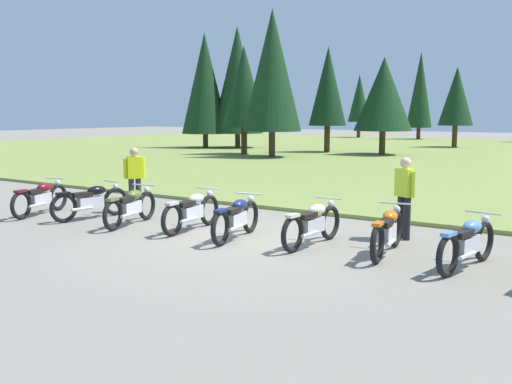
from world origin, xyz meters
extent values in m
plane|color=gray|center=(0.00, 0.00, 0.00)|extent=(140.00, 140.00, 0.00)
cube|color=olive|center=(0.00, 25.39, 0.05)|extent=(80.00, 44.00, 0.10)
cylinder|color=#47331E|center=(-11.09, 44.29, 0.59)|extent=(0.36, 0.36, 1.17)
cone|color=#143319|center=(-11.09, 44.29, 4.63)|extent=(2.33, 2.33, 6.93)
cylinder|color=#47331E|center=(-13.18, 18.96, 0.85)|extent=(0.36, 0.36, 1.70)
cone|color=#143319|center=(-13.18, 18.96, 4.06)|extent=(2.63, 2.63, 4.73)
cylinder|color=#47331E|center=(-17.30, 24.04, 0.56)|extent=(0.36, 0.36, 1.11)
cone|color=#143319|center=(-17.30, 24.04, 4.79)|extent=(3.58, 3.58, 7.35)
cylinder|color=#47331E|center=(-17.32, 44.74, 0.82)|extent=(0.36, 0.36, 1.64)
cone|color=#143319|center=(-17.32, 44.74, 3.95)|extent=(2.18, 2.18, 4.63)
cylinder|color=#47331E|center=(-4.75, 33.14, 0.82)|extent=(0.36, 0.36, 1.65)
cone|color=#143319|center=(-4.75, 33.14, 3.71)|extent=(2.43, 2.43, 4.12)
cylinder|color=#47331E|center=(-19.20, 22.80, 0.55)|extent=(0.36, 0.36, 1.09)
cone|color=#143319|center=(-19.20, 22.80, 4.56)|extent=(3.29, 3.29, 6.93)
cylinder|color=#47331E|center=(-6.23, 23.19, 0.75)|extent=(0.36, 0.36, 1.50)
cone|color=#143319|center=(-6.23, 23.19, 3.62)|extent=(3.37, 3.37, 4.24)
cylinder|color=#47331E|center=(-9.98, 23.46, 0.87)|extent=(0.36, 0.36, 1.75)
cone|color=#143319|center=(-9.98, 23.46, 4.17)|extent=(2.33, 2.33, 4.84)
cylinder|color=#47331E|center=(-10.58, 17.95, 0.77)|extent=(0.36, 0.36, 1.53)
cone|color=#143319|center=(-10.58, 17.95, 4.83)|extent=(3.24, 3.24, 6.60)
torus|color=black|center=(-5.99, 0.20, 0.35)|extent=(0.28, 0.70, 0.70)
torus|color=black|center=(-5.62, -1.15, 0.35)|extent=(0.28, 0.70, 0.70)
cube|color=silver|center=(-5.81, -0.47, 0.40)|extent=(0.36, 0.67, 0.28)
ellipsoid|color=maroon|center=(-5.86, -0.30, 0.68)|extent=(0.38, 0.53, 0.22)
cube|color=black|center=(-5.75, -0.68, 0.62)|extent=(0.34, 0.52, 0.10)
cube|color=maroon|center=(-5.62, -1.15, 0.69)|extent=(0.22, 0.35, 0.06)
cylinder|color=silver|center=(-5.97, 0.11, 0.86)|extent=(0.61, 0.20, 0.03)
sphere|color=silver|center=(-6.00, 0.22, 0.73)|extent=(0.14, 0.14, 0.14)
cylinder|color=silver|center=(-5.59, -0.72, 0.30)|extent=(0.21, 0.55, 0.07)
torus|color=black|center=(-4.20, 0.54, 0.35)|extent=(0.22, 0.71, 0.70)
torus|color=black|center=(-4.43, -0.84, 0.35)|extent=(0.22, 0.71, 0.70)
cube|color=silver|center=(-4.31, -0.15, 0.40)|extent=(0.31, 0.66, 0.28)
ellipsoid|color=black|center=(-4.28, 0.03, 0.68)|extent=(0.34, 0.52, 0.22)
cube|color=black|center=(-4.35, -0.37, 0.62)|extent=(0.30, 0.51, 0.10)
cube|color=black|center=(-4.43, -0.84, 0.69)|extent=(0.19, 0.34, 0.06)
cylinder|color=silver|center=(-4.21, 0.44, 0.86)|extent=(0.62, 0.14, 0.03)
sphere|color=silver|center=(-4.19, 0.56, 0.73)|extent=(0.14, 0.14, 0.14)
cylinder|color=silver|center=(-4.23, -0.47, 0.30)|extent=(0.16, 0.55, 0.07)
torus|color=black|center=(-3.09, 0.51, 0.35)|extent=(0.26, 0.70, 0.70)
torus|color=black|center=(-2.77, -0.85, 0.35)|extent=(0.26, 0.70, 0.70)
cube|color=silver|center=(-2.93, -0.17, 0.40)|extent=(0.34, 0.67, 0.28)
ellipsoid|color=brown|center=(-2.97, 0.00, 0.68)|extent=(0.36, 0.53, 0.22)
cube|color=black|center=(-2.88, -0.38, 0.62)|extent=(0.32, 0.52, 0.10)
cube|color=brown|center=(-2.77, -0.85, 0.69)|extent=(0.21, 0.34, 0.06)
cylinder|color=silver|center=(-3.07, 0.41, 0.86)|extent=(0.61, 0.17, 0.03)
sphere|color=silver|center=(-3.09, 0.53, 0.73)|extent=(0.14, 0.14, 0.14)
cylinder|color=silver|center=(-2.72, -0.43, 0.30)|extent=(0.19, 0.55, 0.07)
torus|color=black|center=(-1.44, 0.83, 0.35)|extent=(0.16, 0.71, 0.70)
torus|color=black|center=(-1.31, -0.57, 0.35)|extent=(0.16, 0.71, 0.70)
cube|color=silver|center=(-1.38, 0.13, 0.40)|extent=(0.26, 0.66, 0.28)
ellipsoid|color=#B7B7BC|center=(-1.39, 0.31, 0.68)|extent=(0.30, 0.50, 0.22)
cube|color=black|center=(-1.36, -0.09, 0.62)|extent=(0.26, 0.50, 0.10)
cube|color=#B7B7BC|center=(-1.31, -0.57, 0.69)|extent=(0.17, 0.33, 0.06)
cylinder|color=silver|center=(-1.43, 0.73, 0.86)|extent=(0.62, 0.09, 0.03)
sphere|color=silver|center=(-1.44, 0.85, 0.73)|extent=(0.14, 0.14, 0.14)
cylinder|color=silver|center=(-1.21, -0.16, 0.30)|extent=(0.12, 0.55, 0.07)
torus|color=black|center=(-0.19, 0.66, 0.35)|extent=(0.22, 0.71, 0.70)
torus|color=black|center=(0.06, -0.72, 0.35)|extent=(0.22, 0.71, 0.70)
cube|color=silver|center=(-0.06, -0.03, 0.40)|extent=(0.31, 0.67, 0.28)
ellipsoid|color=navy|center=(-0.10, 0.15, 0.68)|extent=(0.34, 0.52, 0.22)
cube|color=black|center=(-0.02, -0.24, 0.62)|extent=(0.30, 0.51, 0.10)
cube|color=navy|center=(0.06, -0.72, 0.69)|extent=(0.19, 0.34, 0.06)
cylinder|color=silver|center=(-0.17, 0.56, 0.86)|extent=(0.62, 0.14, 0.03)
sphere|color=silver|center=(-0.19, 0.68, 0.73)|extent=(0.14, 0.14, 0.14)
cylinder|color=silver|center=(0.13, -0.30, 0.30)|extent=(0.17, 0.55, 0.07)
torus|color=black|center=(1.54, 1.00, 0.35)|extent=(0.13, 0.70, 0.70)
torus|color=black|center=(1.48, -0.40, 0.35)|extent=(0.13, 0.70, 0.70)
cube|color=silver|center=(1.51, 0.30, 0.40)|extent=(0.23, 0.65, 0.28)
ellipsoid|color=beige|center=(1.52, 0.48, 0.68)|extent=(0.28, 0.49, 0.22)
cube|color=black|center=(1.50, 0.08, 0.62)|extent=(0.24, 0.49, 0.10)
cube|color=beige|center=(1.48, -0.40, 0.69)|extent=(0.15, 0.33, 0.06)
cylinder|color=silver|center=(1.53, 0.90, 0.86)|extent=(0.62, 0.06, 0.03)
sphere|color=silver|center=(1.54, 1.02, 0.73)|extent=(0.14, 0.14, 0.14)
cylinder|color=silver|center=(1.63, -0.01, 0.30)|extent=(0.09, 0.55, 0.07)
torus|color=black|center=(2.89, 1.10, 0.35)|extent=(0.19, 0.71, 0.70)
torus|color=black|center=(3.08, -0.29, 0.35)|extent=(0.19, 0.71, 0.70)
cube|color=silver|center=(2.98, 0.40, 0.40)|extent=(0.29, 0.66, 0.28)
ellipsoid|color=orange|center=(2.96, 0.58, 0.68)|extent=(0.32, 0.51, 0.22)
cube|color=black|center=(3.01, 0.19, 0.62)|extent=(0.28, 0.51, 0.10)
cube|color=orange|center=(3.08, -0.29, 0.69)|extent=(0.18, 0.34, 0.06)
cylinder|color=silver|center=(2.90, 1.00, 0.86)|extent=(0.62, 0.12, 0.03)
sphere|color=silver|center=(2.88, 1.12, 0.73)|extent=(0.14, 0.14, 0.14)
cylinder|color=silver|center=(3.16, 0.13, 0.30)|extent=(0.14, 0.55, 0.07)
torus|color=black|center=(4.53, 0.93, 0.35)|extent=(0.21, 0.71, 0.70)
torus|color=black|center=(4.31, -0.46, 0.35)|extent=(0.21, 0.71, 0.70)
cube|color=silver|center=(4.42, 0.24, 0.40)|extent=(0.30, 0.66, 0.28)
ellipsoid|color=#598CC6|center=(4.45, 0.41, 0.68)|extent=(0.33, 0.52, 0.22)
cube|color=black|center=(4.38, 0.02, 0.62)|extent=(0.29, 0.51, 0.10)
cube|color=#598CC6|center=(4.31, -0.46, 0.69)|extent=(0.19, 0.34, 0.06)
cylinder|color=silver|center=(4.51, 0.83, 0.86)|extent=(0.62, 0.13, 0.03)
sphere|color=silver|center=(4.53, 0.95, 0.73)|extent=(0.14, 0.14, 0.14)
cylinder|color=silver|center=(4.51, -0.08, 0.30)|extent=(0.16, 0.55, 0.07)
cylinder|color=black|center=(2.85, 1.81, 0.44)|extent=(0.14, 0.14, 0.88)
cylinder|color=black|center=(2.68, 1.89, 0.44)|extent=(0.14, 0.14, 0.88)
cube|color=#C6E52D|center=(2.77, 1.85, 1.16)|extent=(0.42, 0.35, 0.56)
sphere|color=beige|center=(2.77, 1.85, 1.56)|extent=(0.22, 0.22, 0.22)
cylinder|color=#C6E52D|center=(2.97, 1.75, 1.14)|extent=(0.09, 0.09, 0.52)
cylinder|color=#C6E52D|center=(2.56, 1.95, 1.14)|extent=(0.09, 0.09, 0.52)
cylinder|color=#2D2D38|center=(-4.08, 1.23, 0.44)|extent=(0.14, 0.14, 0.88)
cylinder|color=#2D2D38|center=(-4.18, 1.08, 0.44)|extent=(0.14, 0.14, 0.88)
cube|color=#D8EA19|center=(-4.13, 1.15, 1.16)|extent=(0.39, 0.42, 0.56)
sphere|color=tan|center=(-4.13, 1.15, 1.56)|extent=(0.22, 0.22, 0.22)
cylinder|color=#D8EA19|center=(-4.00, 1.34, 1.14)|extent=(0.09, 0.09, 0.52)
cylinder|color=#D8EA19|center=(-4.26, 0.96, 1.14)|extent=(0.09, 0.09, 0.52)
camera|label=1|loc=(6.76, -9.48, 2.56)|focal=40.98mm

